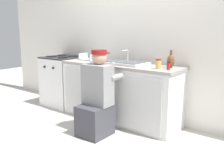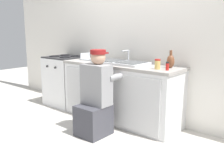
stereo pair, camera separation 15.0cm
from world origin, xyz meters
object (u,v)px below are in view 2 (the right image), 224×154
Objects in this scene: sink_double_basin at (121,62)px; dish_rack_tray at (90,59)px; stove_range at (66,80)px; vase_decorative at (171,61)px; condiment_jar at (157,64)px; spice_bottle_red at (167,66)px; plumber_person at (95,100)px.

dish_rack_tray is (-0.64, 0.01, 0.01)m from sink_double_basin.
vase_decorative is (2.02, 0.07, 0.51)m from stove_range.
spice_bottle_red is at bearing 1.82° from condiment_jar.
spice_bottle_red is at bearing -5.28° from dish_rack_tray.
spice_bottle_red is (2.07, -0.12, 0.47)m from stove_range.
dish_rack_tray reaches higher than stove_range.
sink_double_basin is 6.25× the size of condiment_jar.
vase_decorative is at bearing 45.44° from plumber_person.
condiment_jar is at bearing -10.62° from sink_double_basin.
stove_range is 0.81× the size of plumber_person.
vase_decorative is 0.20m from spice_bottle_red.
dish_rack_tray is (-0.72, 0.64, 0.43)m from plumber_person.
dish_rack_tray is at bearing 178.98° from sink_double_basin.
vase_decorative is 0.82× the size of dish_rack_tray.
condiment_jar is 0.46× the size of dish_rack_tray.
vase_decorative is (0.76, 0.07, 0.07)m from sink_double_basin.
vase_decorative is (0.69, 0.70, 0.49)m from plumber_person.
sink_double_basin is at bearing 0.10° from stove_range.
sink_double_basin reaches higher than condiment_jar.
vase_decorative is at bearing 2.03° from stove_range.
dish_rack_tray is (-1.40, -0.06, -0.07)m from vase_decorative.
sink_double_basin reaches higher than dish_rack_tray.
plumber_person is (0.07, -0.63, -0.42)m from sink_double_basin.
stove_range is 2.08m from vase_decorative.
spice_bottle_red is at bearing -3.35° from stove_range.
spice_bottle_red is at bearing -8.60° from sink_double_basin.
vase_decorative is at bearing 106.28° from spice_bottle_red.
sink_double_basin reaches higher than stove_range.
plumber_person reaches higher than vase_decorative.
vase_decorative reaches higher than condiment_jar.
condiment_jar is (0.61, 0.50, 0.47)m from plumber_person.
stove_range is at bearing -177.97° from vase_decorative.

